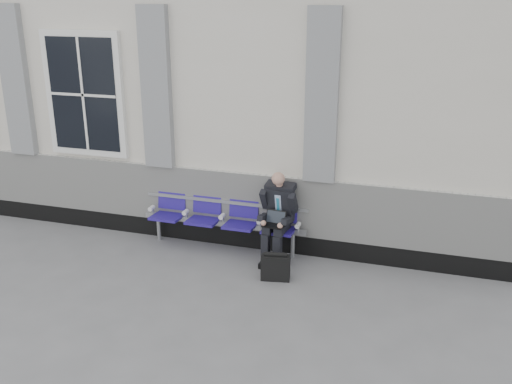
% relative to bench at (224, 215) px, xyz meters
% --- Properties ---
extents(ground, '(70.00, 70.00, 0.00)m').
position_rel_bench_xyz_m(ground, '(-2.67, -1.32, -0.55)').
color(ground, slate).
rests_on(ground, ground).
extents(station_building, '(14.40, 4.40, 4.49)m').
position_rel_bench_xyz_m(station_building, '(-2.69, 2.15, 1.67)').
color(station_building, silver).
rests_on(station_building, ground).
extents(bench, '(2.60, 0.47, 0.91)m').
position_rel_bench_xyz_m(bench, '(0.00, 0.00, 0.00)').
color(bench, '#9EA0A3').
rests_on(bench, ground).
extents(businessman, '(0.54, 0.73, 1.35)m').
position_rel_bench_xyz_m(businessman, '(0.89, -0.13, 0.19)').
color(businessman, black).
rests_on(businessman, ground).
extents(briefcase, '(0.42, 0.24, 0.41)m').
position_rel_bench_xyz_m(briefcase, '(1.04, -0.77, -0.36)').
color(briefcase, black).
rests_on(briefcase, ground).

